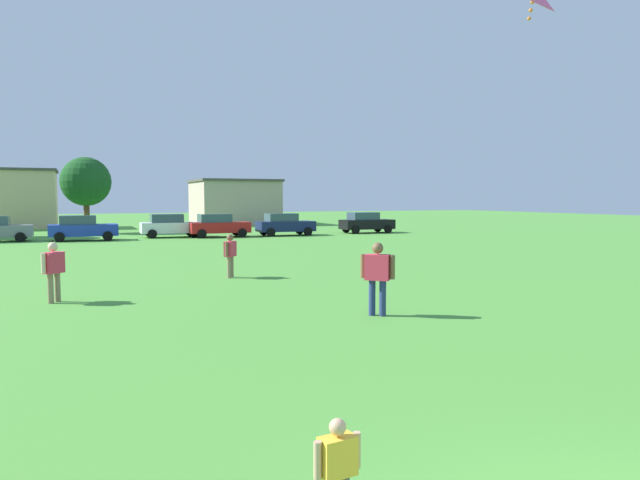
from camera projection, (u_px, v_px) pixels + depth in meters
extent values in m
plane|color=#4C9338|center=(159.00, 251.00, 31.50)|extent=(160.00, 160.00, 0.00)
cube|color=yellow|center=(338.00, 456.00, 4.99)|extent=(0.34, 0.22, 0.34)
cylinder|color=tan|center=(318.00, 460.00, 4.89)|extent=(0.07, 0.07, 0.32)
cylinder|color=tan|center=(357.00, 450.00, 5.09)|extent=(0.07, 0.07, 0.32)
sphere|color=tan|center=(338.00, 427.00, 4.97)|extent=(0.15, 0.15, 0.15)
cylinder|color=navy|center=(372.00, 298.00, 14.16)|extent=(0.16, 0.16, 0.87)
cylinder|color=navy|center=(383.00, 298.00, 14.08)|extent=(0.16, 0.16, 0.87)
cube|color=#D8334C|center=(378.00, 267.00, 14.06)|extent=(0.65, 0.63, 0.62)
cylinder|color=brown|center=(363.00, 266.00, 14.17)|extent=(0.13, 0.13, 0.58)
cylinder|color=brown|center=(392.00, 267.00, 13.95)|extent=(0.13, 0.13, 0.58)
sphere|color=brown|center=(378.00, 248.00, 14.03)|extent=(0.27, 0.27, 0.27)
cylinder|color=#8C7259|center=(229.00, 267.00, 20.75)|extent=(0.14, 0.14, 0.76)
cylinder|color=#8C7259|center=(232.00, 267.00, 20.97)|extent=(0.14, 0.14, 0.76)
cube|color=#D8334C|center=(230.00, 249.00, 20.81)|extent=(0.53, 0.58, 0.54)
cylinder|color=brown|center=(227.00, 249.00, 20.50)|extent=(0.11, 0.11, 0.51)
cylinder|color=brown|center=(234.00, 248.00, 21.11)|extent=(0.11, 0.11, 0.51)
sphere|color=brown|center=(230.00, 237.00, 20.78)|extent=(0.24, 0.24, 0.24)
cylinder|color=#8C7259|center=(51.00, 288.00, 15.78)|extent=(0.15, 0.15, 0.81)
cylinder|color=#8C7259|center=(58.00, 287.00, 16.00)|extent=(0.15, 0.15, 0.81)
cube|color=#D8334C|center=(53.00, 263.00, 15.84)|extent=(0.59, 0.60, 0.57)
cylinder|color=beige|center=(43.00, 263.00, 15.53)|extent=(0.12, 0.12, 0.54)
cylinder|color=beige|center=(63.00, 261.00, 16.15)|extent=(0.12, 0.12, 0.54)
sphere|color=beige|center=(53.00, 247.00, 15.81)|extent=(0.25, 0.25, 0.25)
sphere|color=orange|center=(532.00, 2.00, 15.63)|extent=(0.10, 0.10, 0.10)
sphere|color=orange|center=(531.00, 10.00, 15.62)|extent=(0.10, 0.10, 0.10)
sphere|color=orange|center=(529.00, 19.00, 15.62)|extent=(0.10, 0.10, 0.10)
cylinder|color=black|center=(23.00, 236.00, 39.22)|extent=(0.64, 0.22, 0.64)
cylinder|color=black|center=(20.00, 237.00, 37.56)|extent=(0.64, 0.22, 0.64)
cube|color=#1E38AD|center=(84.00, 230.00, 38.90)|extent=(4.30, 1.80, 0.76)
cube|color=#334756|center=(78.00, 220.00, 38.72)|extent=(2.24, 1.58, 0.60)
cylinder|color=black|center=(106.00, 234.00, 40.32)|extent=(0.64, 0.22, 0.64)
cylinder|color=black|center=(108.00, 236.00, 38.66)|extent=(0.64, 0.22, 0.64)
cylinder|color=black|center=(60.00, 236.00, 39.20)|extent=(0.64, 0.22, 0.64)
cylinder|color=black|center=(59.00, 237.00, 37.54)|extent=(0.64, 0.22, 0.64)
cube|color=white|center=(172.00, 228.00, 42.27)|extent=(4.30, 1.80, 0.76)
cube|color=#334756|center=(167.00, 218.00, 42.09)|extent=(2.24, 1.58, 0.60)
cylinder|color=black|center=(190.00, 232.00, 43.69)|extent=(0.64, 0.22, 0.64)
cylinder|color=black|center=(194.00, 233.00, 42.04)|extent=(0.64, 0.22, 0.64)
cylinder|color=black|center=(149.00, 233.00, 42.57)|extent=(0.64, 0.22, 0.64)
cylinder|color=black|center=(152.00, 234.00, 40.91)|extent=(0.64, 0.22, 0.64)
cube|color=red|center=(219.00, 227.00, 42.43)|extent=(4.30, 1.80, 0.76)
cube|color=#334756|center=(215.00, 218.00, 42.25)|extent=(2.24, 1.58, 0.60)
cylinder|color=black|center=(236.00, 232.00, 43.85)|extent=(0.64, 0.22, 0.64)
cylinder|color=black|center=(242.00, 233.00, 42.19)|extent=(0.64, 0.22, 0.64)
cylinder|color=black|center=(197.00, 232.00, 42.72)|extent=(0.64, 0.22, 0.64)
cylinder|color=black|center=(202.00, 234.00, 41.07)|extent=(0.64, 0.22, 0.64)
cube|color=#141E4C|center=(286.00, 226.00, 44.17)|extent=(4.30, 1.80, 0.76)
cube|color=#334756|center=(281.00, 217.00, 43.98)|extent=(2.24, 1.58, 0.60)
cylinder|color=black|center=(300.00, 230.00, 45.58)|extent=(0.64, 0.22, 0.64)
cylinder|color=black|center=(308.00, 231.00, 43.93)|extent=(0.64, 0.22, 0.64)
cylinder|color=black|center=(264.00, 231.00, 44.46)|extent=(0.64, 0.22, 0.64)
cylinder|color=black|center=(271.00, 232.00, 42.80)|extent=(0.64, 0.22, 0.64)
cube|color=black|center=(367.00, 224.00, 47.43)|extent=(4.30, 1.80, 0.76)
cube|color=#334756|center=(363.00, 216.00, 47.25)|extent=(2.24, 1.58, 0.60)
cylinder|color=black|center=(378.00, 228.00, 48.85)|extent=(0.64, 0.22, 0.64)
cylinder|color=black|center=(388.00, 229.00, 47.19)|extent=(0.64, 0.22, 0.64)
cylinder|color=black|center=(346.00, 229.00, 47.72)|extent=(0.64, 0.22, 0.64)
cylinder|color=black|center=(356.00, 230.00, 46.07)|extent=(0.64, 0.22, 0.64)
cylinder|color=brown|center=(87.00, 218.00, 46.96)|extent=(0.46, 0.46, 2.49)
sphere|color=#194C1E|center=(86.00, 181.00, 46.75)|extent=(3.93, 3.93, 3.93)
cube|color=tan|center=(234.00, 203.00, 62.68)|extent=(8.13, 8.66, 4.53)
cube|color=#4C4742|center=(234.00, 181.00, 62.50)|extent=(8.46, 9.01, 0.24)
cube|color=beige|center=(3.00, 200.00, 54.24)|extent=(9.01, 6.45, 5.29)
cube|color=#4C4742|center=(2.00, 170.00, 54.04)|extent=(9.37, 6.71, 0.24)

